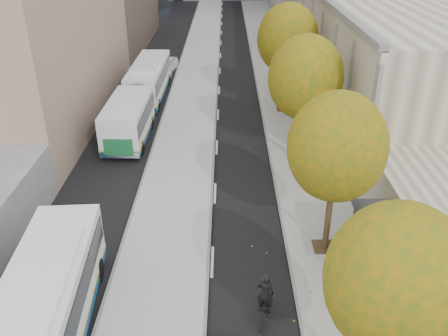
{
  "coord_description": "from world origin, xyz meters",
  "views": [
    {
      "loc": [
        -1.06,
        -4.9,
        13.75
      ],
      "look_at": [
        -1.13,
        16.32,
        2.5
      ],
      "focal_mm": 38.0,
      "sensor_mm": 36.0,
      "label": 1
    }
  ],
  "objects_px": {
    "bus_far": "(141,94)",
    "cyclist": "(265,304)",
    "bus_shelter": "(390,236)",
    "distant_car": "(166,65)"
  },
  "relations": [
    {
      "from": "bus_far",
      "to": "cyclist",
      "type": "bearing_deg",
      "value": -69.11
    },
    {
      "from": "distant_car",
      "to": "bus_far",
      "type": "bearing_deg",
      "value": -84.26
    },
    {
      "from": "bus_shelter",
      "to": "distant_car",
      "type": "distance_m",
      "value": 33.21
    },
    {
      "from": "bus_shelter",
      "to": "cyclist",
      "type": "relative_size",
      "value": 1.94
    },
    {
      "from": "bus_far",
      "to": "cyclist",
      "type": "distance_m",
      "value": 23.28
    },
    {
      "from": "bus_shelter",
      "to": "cyclist",
      "type": "xyz_separation_m",
      "value": [
        -5.25,
        -2.45,
        -1.35
      ]
    },
    {
      "from": "bus_far",
      "to": "bus_shelter",
      "type": "bearing_deg",
      "value": -54.89
    },
    {
      "from": "bus_shelter",
      "to": "bus_far",
      "type": "relative_size",
      "value": 0.25
    },
    {
      "from": "bus_shelter",
      "to": "distant_car",
      "type": "xyz_separation_m",
      "value": [
        -12.66,
        30.66,
        -1.48
      ]
    },
    {
      "from": "cyclist",
      "to": "distant_car",
      "type": "height_order",
      "value": "cyclist"
    }
  ]
}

